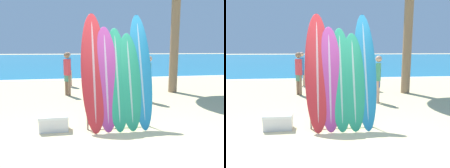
% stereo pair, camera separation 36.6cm
% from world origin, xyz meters
% --- Properties ---
extents(ground_plane, '(160.00, 160.00, 0.00)m').
position_xyz_m(ground_plane, '(0.00, 0.00, 0.00)').
color(ground_plane, beige).
extents(ocean_water, '(120.00, 60.00, 0.01)m').
position_xyz_m(ocean_water, '(0.00, 37.90, 0.00)').
color(ocean_water, teal).
rests_on(ocean_water, ground_plane).
extents(surfboard_rack, '(1.39, 0.04, 0.84)m').
position_xyz_m(surfboard_rack, '(0.24, 0.53, 0.45)').
color(surfboard_rack, gray).
rests_on(surfboard_rack, ground_plane).
extents(surfboard_slot_0, '(0.54, 0.92, 2.53)m').
position_xyz_m(surfboard_slot_0, '(-0.28, 0.64, 1.26)').
color(surfboard_slot_0, red).
rests_on(surfboard_slot_0, ground_plane).
extents(surfboard_slot_1, '(0.53, 0.76, 2.23)m').
position_xyz_m(surfboard_slot_1, '(-0.02, 0.58, 1.11)').
color(surfboard_slot_1, '#B23D8E').
rests_on(surfboard_slot_1, ground_plane).
extents(surfboard_slot_2, '(0.50, 0.81, 2.20)m').
position_xyz_m(surfboard_slot_2, '(0.22, 0.59, 1.10)').
color(surfboard_slot_2, '#289E70').
rests_on(surfboard_slot_2, ground_plane).
extents(surfboard_slot_3, '(0.52, 0.77, 2.09)m').
position_xyz_m(surfboard_slot_3, '(0.50, 0.57, 1.05)').
color(surfboard_slot_3, '#289E70').
rests_on(surfboard_slot_3, ground_plane).
extents(surfboard_slot_4, '(0.49, 0.92, 2.52)m').
position_xyz_m(surfboard_slot_4, '(0.77, 0.66, 1.26)').
color(surfboard_slot_4, teal).
rests_on(surfboard_slot_4, ground_plane).
extents(person_near_water, '(0.24, 0.30, 1.79)m').
position_xyz_m(person_near_water, '(1.87, 5.15, 0.98)').
color(person_near_water, '#846047').
rests_on(person_near_water, ground_plane).
extents(person_mid_beach, '(0.27, 0.21, 1.59)m').
position_xyz_m(person_mid_beach, '(-0.92, 6.27, 0.87)').
color(person_mid_beach, tan).
rests_on(person_mid_beach, ground_plane).
extents(person_far_left, '(0.26, 0.27, 1.61)m').
position_xyz_m(person_far_left, '(-0.93, 4.19, 0.88)').
color(person_far_left, '#846047').
rests_on(person_far_left, ground_plane).
extents(person_far_right, '(0.22, 0.26, 1.52)m').
position_xyz_m(person_far_right, '(1.68, 2.70, 0.83)').
color(person_far_right, tan).
rests_on(person_far_right, ground_plane).
extents(cooler_box, '(0.62, 0.32, 0.33)m').
position_xyz_m(cooler_box, '(-1.14, 0.60, 0.17)').
color(cooler_box, silver).
rests_on(cooler_box, ground_plane).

